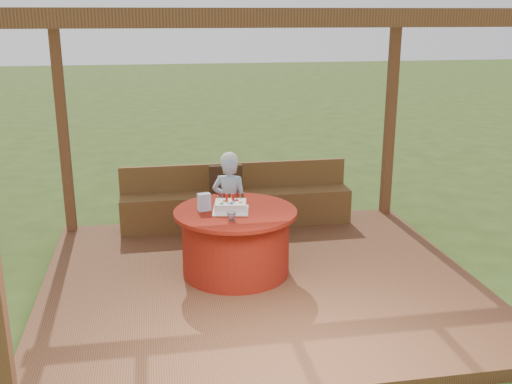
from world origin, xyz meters
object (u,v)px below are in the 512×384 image
at_px(table, 236,241).
at_px(chair, 227,198).
at_px(bench, 237,205).
at_px(elderly_woman, 230,201).
at_px(gift_bag, 204,202).
at_px(birthday_cake, 231,206).
at_px(drinking_glass, 231,217).

xyz_separation_m(table, chair, (0.06, 1.18, 0.12)).
bearing_deg(chair, table, -93.06).
xyz_separation_m(bench, elderly_woman, (-0.20, -0.86, 0.34)).
bearing_deg(elderly_woman, gift_bag, -119.94).
xyz_separation_m(table, birthday_cake, (-0.05, -0.00, 0.40)).
xyz_separation_m(table, elderly_woman, (0.03, 0.66, 0.24)).
bearing_deg(birthday_cake, drinking_glass, -96.25).
distance_m(bench, elderly_woman, 0.95).
bearing_deg(table, bench, 81.44).
bearing_deg(elderly_woman, birthday_cake, -96.74).
relative_size(table, elderly_woman, 1.10).
xyz_separation_m(bench, drinking_glass, (-0.31, -1.84, 0.48)).
distance_m(table, chair, 1.18).
height_order(table, elderly_woman, elderly_woman).
xyz_separation_m(gift_bag, drinking_glass, (0.24, -0.37, -0.05)).
height_order(table, chair, chair).
relative_size(bench, chair, 3.45).
height_order(chair, elderly_woman, elderly_woman).
xyz_separation_m(elderly_woman, drinking_glass, (-0.11, -0.98, 0.15)).
bearing_deg(chair, gift_bag, -108.89).
relative_size(chair, elderly_woman, 0.73).
bearing_deg(table, elderly_woman, 87.59).
relative_size(bench, gift_bag, 16.33).
distance_m(chair, gift_bag, 1.23).
distance_m(table, drinking_glass, 0.51).
relative_size(chair, birthday_cake, 2.04).
relative_size(table, gift_bag, 7.06).
bearing_deg(drinking_glass, birthday_cake, 83.75).
bearing_deg(elderly_woman, chair, 86.11).
height_order(elderly_woman, gift_bag, elderly_woman).
bearing_deg(birthday_cake, table, 2.25).
distance_m(gift_bag, drinking_glass, 0.44).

